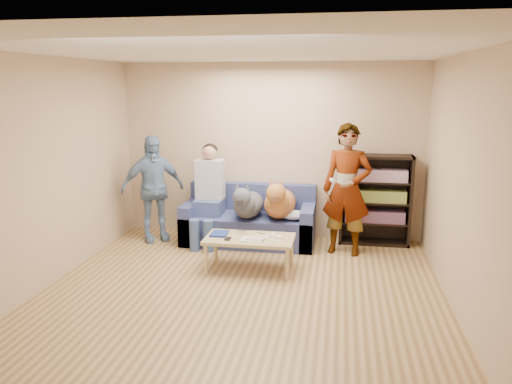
% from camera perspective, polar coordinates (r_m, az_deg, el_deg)
% --- Properties ---
extents(ground, '(5.00, 5.00, 0.00)m').
position_cam_1_polar(ground, '(5.47, -2.17, -12.48)').
color(ground, olive).
rests_on(ground, ground).
extents(ceiling, '(5.00, 5.00, 0.00)m').
position_cam_1_polar(ceiling, '(4.97, -2.43, 15.86)').
color(ceiling, white).
rests_on(ceiling, ground).
extents(wall_back, '(4.50, 0.00, 4.50)m').
position_cam_1_polar(wall_back, '(7.49, 1.68, 4.72)').
color(wall_back, tan).
rests_on(wall_back, ground).
extents(wall_front, '(4.50, 0.00, 4.50)m').
position_cam_1_polar(wall_front, '(2.76, -13.26, -9.16)').
color(wall_front, tan).
rests_on(wall_front, ground).
extents(wall_left, '(0.00, 5.00, 5.00)m').
position_cam_1_polar(wall_left, '(5.94, -24.04, 1.64)').
color(wall_left, tan).
rests_on(wall_left, ground).
extents(wall_right, '(0.00, 5.00, 5.00)m').
position_cam_1_polar(wall_right, '(5.10, 23.28, 0.09)').
color(wall_right, tan).
rests_on(wall_right, ground).
extents(blanket, '(0.36, 0.31, 0.13)m').
position_cam_1_polar(blanket, '(7.00, 4.27, -2.63)').
color(blanket, '#A2A1A6').
rests_on(blanket, sofa).
extents(person_standing_right, '(0.72, 0.54, 1.78)m').
position_cam_1_polar(person_standing_right, '(6.81, 10.34, 0.26)').
color(person_standing_right, gray).
rests_on(person_standing_right, ground).
extents(person_standing_left, '(0.97, 0.84, 1.57)m').
position_cam_1_polar(person_standing_left, '(7.46, -11.72, 0.41)').
color(person_standing_left, '#7A96C3').
rests_on(person_standing_left, ground).
extents(held_controller, '(0.06, 0.13, 0.03)m').
position_cam_1_polar(held_controller, '(6.58, 8.66, 1.38)').
color(held_controller, white).
rests_on(held_controller, person_standing_right).
extents(notebook_blue, '(0.20, 0.26, 0.03)m').
position_cam_1_polar(notebook_blue, '(6.34, -4.22, -4.77)').
color(notebook_blue, navy).
rests_on(notebook_blue, coffee_table).
extents(papers, '(0.26, 0.20, 0.02)m').
position_cam_1_polar(papers, '(6.11, -0.44, -5.44)').
color(papers, silver).
rests_on(papers, coffee_table).
extents(magazine, '(0.22, 0.17, 0.01)m').
position_cam_1_polar(magazine, '(6.12, -0.13, -5.28)').
color(magazine, '#B1A58E').
rests_on(magazine, coffee_table).
extents(camera_silver, '(0.11, 0.06, 0.05)m').
position_cam_1_polar(camera_silver, '(6.34, -1.61, -4.61)').
color(camera_silver, silver).
rests_on(camera_silver, coffee_table).
extents(controller_a, '(0.04, 0.13, 0.03)m').
position_cam_1_polar(controller_a, '(6.26, 1.96, -4.93)').
color(controller_a, white).
rests_on(controller_a, coffee_table).
extents(controller_b, '(0.09, 0.06, 0.03)m').
position_cam_1_polar(controller_b, '(6.18, 2.60, -5.18)').
color(controller_b, white).
rests_on(controller_b, coffee_table).
extents(headphone_cup_a, '(0.07, 0.07, 0.02)m').
position_cam_1_polar(headphone_cup_a, '(6.16, 1.07, -5.27)').
color(headphone_cup_a, white).
rests_on(headphone_cup_a, coffee_table).
extents(headphone_cup_b, '(0.07, 0.07, 0.02)m').
position_cam_1_polar(headphone_cup_b, '(6.24, 1.18, -5.05)').
color(headphone_cup_b, silver).
rests_on(headphone_cup_b, coffee_table).
extents(pen_orange, '(0.13, 0.06, 0.01)m').
position_cam_1_polar(pen_orange, '(6.07, -1.19, -5.61)').
color(pen_orange, '#CD4E1D').
rests_on(pen_orange, coffee_table).
extents(pen_black, '(0.13, 0.08, 0.01)m').
position_cam_1_polar(pen_black, '(6.36, 0.63, -4.74)').
color(pen_black, black).
rests_on(pen_black, coffee_table).
extents(wallet, '(0.07, 0.12, 0.02)m').
position_cam_1_polar(wallet, '(6.15, -3.24, -5.35)').
color(wallet, black).
rests_on(wallet, coffee_table).
extents(sofa, '(1.90, 0.85, 0.82)m').
position_cam_1_polar(sofa, '(7.35, -0.74, -3.56)').
color(sofa, '#515B93').
rests_on(sofa, ground).
extents(person_seated, '(0.40, 0.73, 1.47)m').
position_cam_1_polar(person_seated, '(7.23, -5.45, 0.15)').
color(person_seated, '#3D5487').
rests_on(person_seated, sofa).
extents(dog_gray, '(0.40, 1.25, 0.58)m').
position_cam_1_polar(dog_gray, '(7.02, -0.98, -1.35)').
color(dog_gray, '#4A4C54').
rests_on(dog_gray, sofa).
extents(dog_tan, '(0.44, 1.18, 0.64)m').
position_cam_1_polar(dog_tan, '(7.04, 2.68, -1.15)').
color(dog_tan, '#B66E37').
rests_on(dog_tan, sofa).
extents(coffee_table, '(1.10, 0.60, 0.42)m').
position_cam_1_polar(coffee_table, '(6.23, -0.73, -5.61)').
color(coffee_table, tan).
rests_on(coffee_table, ground).
extents(bookshelf, '(1.00, 0.34, 1.30)m').
position_cam_1_polar(bookshelf, '(7.38, 13.47, -0.64)').
color(bookshelf, black).
rests_on(bookshelf, ground).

